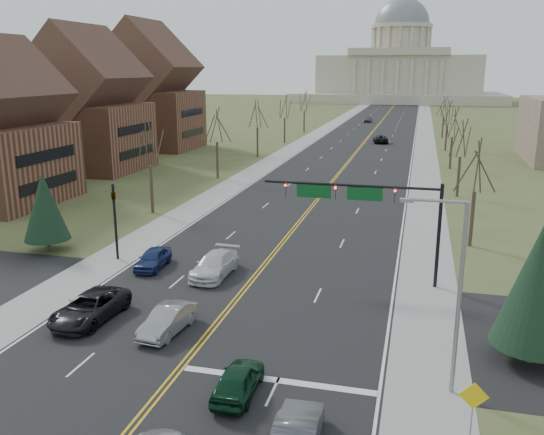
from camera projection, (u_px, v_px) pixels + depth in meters
The scene contains 36 objects.
ground at pixel (188, 358), 29.67m from camera, with size 600.00×600.00×0.00m, color #455329.
road at pixel (371, 133), 132.81m from camera, with size 20.00×380.00×0.01m, color black.
cross_road at pixel (226, 312), 35.30m from camera, with size 120.00×14.00×0.01m, color black.
sidewalk_left at pixel (320, 132), 135.69m from camera, with size 4.00×380.00×0.03m, color gray.
sidewalk_right at pixel (425, 135), 129.92m from camera, with size 4.00×380.00×0.03m, color gray.
center_line at pixel (371, 133), 132.81m from camera, with size 0.42×380.00×0.01m, color gold.
edge_line_left at pixel (329, 132), 135.17m from camera, with size 0.15×380.00×0.01m, color silver.
edge_line_right at pixel (415, 134), 130.45m from camera, with size 0.15×380.00×0.01m, color silver.
stop_bar at pixel (278, 380), 27.53m from camera, with size 9.50×0.50×0.01m, color silver.
capitol at pixel (399, 69), 260.44m from camera, with size 90.00×60.00×50.00m.
signal_mast at pixel (364, 201), 39.09m from camera, with size 12.12×0.44×7.20m.
signal_left at pixel (115, 213), 44.16m from camera, with size 0.32×0.36×6.00m.
street_light at pixel (454, 286), 25.30m from camera, with size 2.90×0.25×9.07m.
warn_sign at pixel (473, 402), 22.15m from camera, with size 1.13×0.07×2.87m.
tree_r_0 at pixel (476, 169), 46.80m from camera, with size 3.74×3.74×8.50m.
tree_l_0 at pixel (149, 146), 57.91m from camera, with size 3.96×3.96×9.00m.
tree_r_1 at pixel (461, 140), 65.56m from camera, with size 3.74×3.74×8.50m.
tree_l_1 at pixel (217, 127), 76.66m from camera, with size 3.96×3.96×9.00m.
tree_r_2 at pixel (453, 124), 84.31m from camera, with size 3.74×3.74×8.50m.
tree_l_2 at pixel (257, 115), 95.42m from camera, with size 3.96×3.96×9.00m.
tree_r_3 at pixel (448, 114), 103.06m from camera, with size 3.74×3.74×8.50m.
tree_l_3 at pixel (285, 108), 114.17m from camera, with size 3.96×3.96×9.00m.
tree_r_4 at pixel (444, 107), 121.82m from camera, with size 3.74×3.74×8.50m.
tree_l_4 at pixel (304, 102), 132.92m from camera, with size 3.96×3.96×9.00m.
conifer_r at pixel (539, 283), 28.27m from camera, with size 4.20×4.20×7.50m.
conifer_l at pixel (45, 206), 46.19m from camera, with size 3.64×3.64×6.50m.
bldg_left_mid at pixel (87, 111), 83.07m from camera, with size 15.10×14.28×20.75m.
bldg_left_far at pixel (149, 96), 105.80m from camera, with size 17.10×14.28×23.25m.
car_nb_inner_lead at pixel (238, 380), 26.19m from camera, with size 1.69×4.20×1.43m, color black.
car_nb_outer_lead at pixel (297, 434), 22.19m from camera, with size 1.67×4.78×1.58m, color #47484E.
car_sb_inner_lead at pixel (168, 320), 32.38m from camera, with size 1.56×4.48×1.48m, color gray.
car_sb_outer_lead at pixel (90, 307), 33.96m from camera, with size 2.64×5.73×1.59m, color black.
car_sb_inner_second at pixel (215, 265), 41.31m from camera, with size 2.26×5.55×1.61m, color silver.
car_sb_outer_second at pixel (153, 258), 42.93m from camera, with size 1.73×4.30×1.46m, color navy.
car_far_nb at pixel (381, 139), 115.54m from camera, with size 2.69×5.84×1.62m, color black.
car_far_sb at pixel (368, 120), 159.54m from camera, with size 1.81×4.50×1.53m, color #47494E.
Camera 1 is at (10.86, -24.98, 14.48)m, focal length 38.00 mm.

